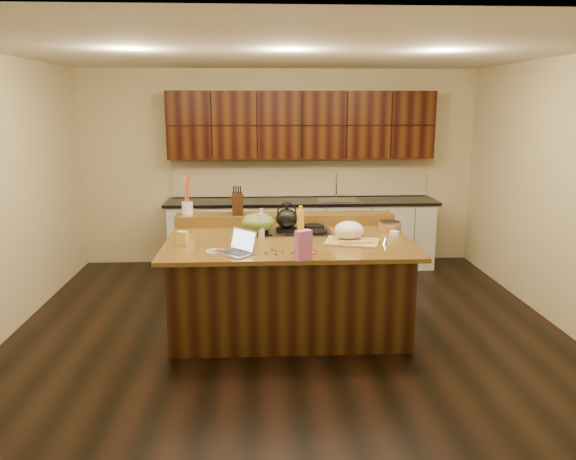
{
  "coord_description": "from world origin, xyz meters",
  "views": [
    {
      "loc": [
        -0.29,
        -5.4,
        2.22
      ],
      "look_at": [
        0.0,
        0.05,
        1.0
      ],
      "focal_mm": 35.0,
      "sensor_mm": 36.0,
      "label": 1
    }
  ],
  "objects": [
    {
      "name": "vinegar_bottle",
      "position": [
        -0.27,
        0.05,
        1.04
      ],
      "size": [
        0.07,
        0.07,
        0.25
      ],
      "primitive_type": "cylinder",
      "rotation": [
        0.0,
        0.0,
        -0.19
      ],
      "color": "silver",
      "rests_on": "island"
    },
    {
      "name": "gumdrop_11",
      "position": [
        -0.08,
        -0.5,
        0.93
      ],
      "size": [
        0.02,
        0.02,
        0.02
      ],
      "primitive_type": "ellipsoid",
      "color": "#198C26",
      "rests_on": "island"
    },
    {
      "name": "gumdrop_3",
      "position": [
        0.04,
        -0.6,
        0.93
      ],
      "size": [
        0.02,
        0.02,
        0.02
      ],
      "primitive_type": "ellipsoid",
      "color": "#198C26",
      "rests_on": "island"
    },
    {
      "name": "gumdrop_5",
      "position": [
        0.1,
        -0.41,
        0.93
      ],
      "size": [
        0.02,
        0.02,
        0.02
      ],
      "primitive_type": "ellipsoid",
      "color": "#198C26",
      "rests_on": "island"
    },
    {
      "name": "gumdrop_7",
      "position": [
        -0.17,
        -0.4,
        0.93
      ],
      "size": [
        0.02,
        0.02,
        0.02
      ],
      "primitive_type": "ellipsoid",
      "color": "#198C26",
      "rests_on": "island"
    },
    {
      "name": "gumdrop_13",
      "position": [
        0.01,
        -0.56,
        0.93
      ],
      "size": [
        0.02,
        0.02,
        0.02
      ],
      "primitive_type": "ellipsoid",
      "color": "#198C26",
      "rests_on": "island"
    },
    {
      "name": "gumdrop_6",
      "position": [
        -0.23,
        -0.55,
        0.93
      ],
      "size": [
        0.02,
        0.02,
        0.02
      ],
      "primitive_type": "ellipsoid",
      "color": "red",
      "rests_on": "island"
    },
    {
      "name": "cooktop",
      "position": [
        0.0,
        0.3,
        0.94
      ],
      "size": [
        0.92,
        0.52,
        0.05
      ],
      "color": "gray",
      "rests_on": "island"
    },
    {
      "name": "knife_block",
      "position": [
        -0.52,
        0.7,
        1.16
      ],
      "size": [
        0.13,
        0.2,
        0.23
      ],
      "primitive_type": "cube",
      "rotation": [
        0.0,
        0.0,
        0.08
      ],
      "color": "black",
      "rests_on": "back_ledge"
    },
    {
      "name": "package_box",
      "position": [
        -1.01,
        -0.21,
        0.99
      ],
      "size": [
        0.11,
        0.09,
        0.14
      ],
      "primitive_type": "cube",
      "rotation": [
        0.0,
        0.0,
        -0.26
      ],
      "color": "#DCC34D",
      "rests_on": "island"
    },
    {
      "name": "gumdrop_12",
      "position": [
        -0.17,
        -0.44,
        0.93
      ],
      "size": [
        0.02,
        0.02,
        0.02
      ],
      "primitive_type": "ellipsoid",
      "color": "red",
      "rests_on": "island"
    },
    {
      "name": "gumdrop_0",
      "position": [
        -0.14,
        -0.6,
        0.93
      ],
      "size": [
        0.02,
        0.02,
        0.02
      ],
      "primitive_type": "ellipsoid",
      "color": "red",
      "rests_on": "island"
    },
    {
      "name": "island",
      "position": [
        0.0,
        0.0,
        0.46
      ],
      "size": [
        2.4,
        1.6,
        0.92
      ],
      "color": "black",
      "rests_on": "ground"
    },
    {
      "name": "ramekin_c",
      "position": [
        0.7,
        0.14,
        0.94
      ],
      "size": [
        0.12,
        0.12,
        0.04
      ],
      "primitive_type": "cylinder",
      "rotation": [
        0.0,
        0.0,
        0.18
      ],
      "color": "white",
      "rests_on": "island"
    },
    {
      "name": "green_bowl",
      "position": [
        -0.3,
        0.17,
        1.06
      ],
      "size": [
        0.41,
        0.41,
        0.18
      ],
      "primitive_type": "ellipsoid",
      "rotation": [
        0.0,
        0.0,
        -0.26
      ],
      "color": "#54762F",
      "rests_on": "cooktop"
    },
    {
      "name": "ramekin_a",
      "position": [
        0.68,
        0.09,
        0.94
      ],
      "size": [
        0.13,
        0.13,
        0.04
      ],
      "primitive_type": "cylinder",
      "rotation": [
        0.0,
        0.0,
        0.4
      ],
      "color": "white",
      "rests_on": "island"
    },
    {
      "name": "back_counter",
      "position": [
        0.3,
        2.23,
        0.98
      ],
      "size": [
        3.7,
        0.66,
        2.4
      ],
      "color": "silver",
      "rests_on": "ground"
    },
    {
      "name": "room",
      "position": [
        0.0,
        0.0,
        1.35
      ],
      "size": [
        5.52,
        5.02,
        2.72
      ],
      "color": "black",
      "rests_on": "ground"
    },
    {
      "name": "utensil_crock",
      "position": [
        -1.07,
        0.7,
        1.11
      ],
      "size": [
        0.16,
        0.16,
        0.14
      ],
      "primitive_type": "cylinder",
      "rotation": [
        0.0,
        0.0,
        -0.39
      ],
      "color": "white",
      "rests_on": "back_ledge"
    },
    {
      "name": "back_ledge",
      "position": [
        0.0,
        0.7,
        0.98
      ],
      "size": [
        2.4,
        0.3,
        0.12
      ],
      "primitive_type": "cube",
      "color": "black",
      "rests_on": "island"
    },
    {
      "name": "kettle",
      "position": [
        0.0,
        0.3,
        1.07
      ],
      "size": [
        0.24,
        0.24,
        0.2
      ],
      "primitive_type": "ellipsoid",
      "rotation": [
        0.0,
        0.0,
        -0.07
      ],
      "color": "black",
      "rests_on": "cooktop"
    },
    {
      "name": "ramekin_b",
      "position": [
        1.08,
        0.09,
        0.94
      ],
      "size": [
        0.1,
        0.1,
        0.04
      ],
      "primitive_type": "cylinder",
      "rotation": [
        0.0,
        0.0,
        -0.05
      ],
      "color": "white",
      "rests_on": "island"
    },
    {
      "name": "gumdrop_9",
      "position": [
        0.02,
        -0.53,
        0.93
      ],
      "size": [
        0.02,
        0.02,
        0.02
      ],
      "primitive_type": "ellipsoid",
      "color": "#198C26",
      "rests_on": "island"
    },
    {
      "name": "gumdrop_4",
      "position": [
        0.2,
        -0.61,
        0.93
      ],
      "size": [
        0.02,
        0.02,
        0.02
      ],
      "primitive_type": "ellipsoid",
      "color": "red",
      "rests_on": "island"
    },
    {
      "name": "wooden_tray",
      "position": [
        0.59,
        -0.15,
        1.01
      ],
      "size": [
        0.58,
        0.49,
        0.2
      ],
      "rotation": [
        0.0,
        0.0,
        -0.3
      ],
      "color": "tan",
      "rests_on": "island"
    },
    {
      "name": "laptop",
      "position": [
        -0.47,
        -0.53,
        0.98
      ],
      "size": [
        0.39,
        0.39,
        0.21
      ],
      "rotation": [
        0.0,
        0.0,
        -0.8
      ],
      "color": "#B7B7BC",
      "rests_on": "island"
    },
    {
      "name": "gumdrop_8",
      "position": [
        0.23,
        -0.53,
        0.93
      ],
      "size": [
        0.02,
        0.02,
        0.02
      ],
      "primitive_type": "ellipsoid",
      "color": "red",
      "rests_on": "island"
    },
    {
      "name": "oil_bottle",
      "position": [
        0.13,
        0.08,
        1.06
      ],
      "size": [
        0.09,
        0.09,
        0.27
      ],
      "primitive_type": "cylinder",
      "rotation": [
        0.0,
        0.0,
        0.31
      ],
      "color": "gold",
      "rests_on": "island"
    },
    {
      "name": "pink_bag",
      "position": [
        0.09,
        -0.76,
        1.05
      ],
      "size": [
        0.16,
        0.13,
        0.26
      ],
      "primitive_type": "cube",
      "rotation": [
        0.0,
        0.0,
        0.54
      ],
      "color": "#D062AF",
      "rests_on": "island"
    },
    {
      "name": "kitchen_timer",
      "position": [
        0.92,
        -0.27,
        0.96
      ],
      "size": [
        0.08,
        0.08,
        0.07
      ],
      "primitive_type": "cone",
      "rotation": [
        0.0,
        0.0,
        0.05
      ],
      "color": "silver",
      "rests_on": "island"
    },
    {
      "name": "gumdrop_1",
      "position": [
        -0.13,
        -0.48,
        0.93
      ],
      "size": [
        0.02,
        0.02,
        0.02
      ],
      "primitive_type": "ellipsoid",
      "color": "#198C26",
      "rests_on": "island"
    },
    {
      "name": "gumdrop_2",
      "position": [
        0.21,
        -0.47,
        0.93
      ],
      "size": [
        0.02,
        0.02,
        0.02
      ],
      "primitive_type": "ellipsoid",
      "color": "red",
      "rests_on": "island"
    },
    {
      "name": "gumdrop_10",
      "position": [
        0.04,
        -0.46,
        0.93
      ],
      "size": [
        0.02,
        0.02,
        0.02
      ],
      "primitive_type": "ellipsoid",
      "color": "red",
      "rests_on": "island"
    },
    {
      "name": "strainer_bowl",
      "position": [
        1.07,
        0.27,
        0.97
      ],
      "size": [
        0.31,
        0.31,
        0.09
      ],
      "primitive_type": "cylinder",
      "rotation": [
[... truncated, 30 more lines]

